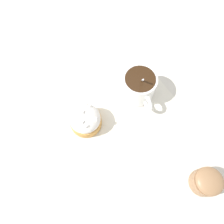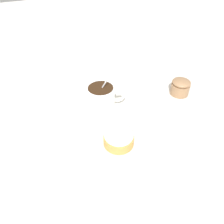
% 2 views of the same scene
% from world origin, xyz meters
% --- Properties ---
extents(ground_plane, '(3.00, 3.00, 0.00)m').
position_xyz_m(ground_plane, '(0.00, 0.00, 0.00)').
color(ground_plane, silver).
extents(paper_napkin, '(0.33, 0.34, 0.00)m').
position_xyz_m(paper_napkin, '(0.00, 0.00, 0.00)').
color(paper_napkin, white).
rests_on(paper_napkin, ground_plane).
extents(coffee_cup, '(0.08, 0.11, 0.10)m').
position_xyz_m(coffee_cup, '(0.08, -0.01, 0.04)').
color(coffee_cup, white).
rests_on(coffee_cup, paper_napkin).
extents(frosted_pastry, '(0.08, 0.08, 0.06)m').
position_xyz_m(frosted_pastry, '(-0.08, 0.01, 0.03)').
color(frosted_pastry, '#D19347').
rests_on(frosted_pastry, paper_napkin).
extents(sugar_bowl, '(0.06, 0.06, 0.05)m').
position_xyz_m(sugar_bowl, '(0.05, -0.26, 0.03)').
color(sugar_bowl, '#99704C').
rests_on(sugar_bowl, ground_plane).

